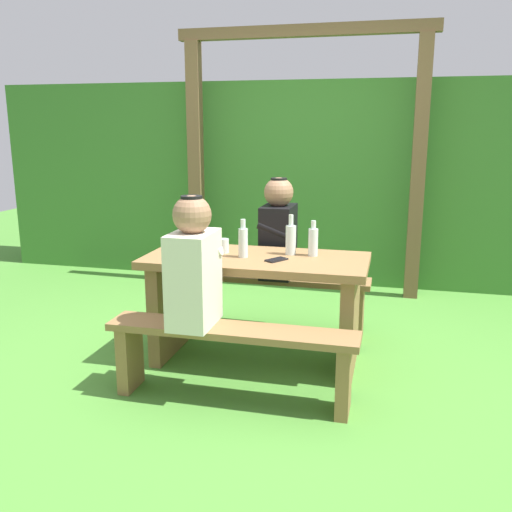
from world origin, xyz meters
TOP-DOWN VIEW (x-y plane):
  - ground_plane at (0.00, 0.00)m, footprint 12.00×12.00m
  - hedge_backdrop at (0.00, 2.31)m, footprint 6.40×0.71m
  - pergola_post_left at (-1.01, 1.71)m, footprint 0.12×0.12m
  - pergola_post_right at (1.01, 1.71)m, footprint 0.12×0.12m
  - pergola_crossbeam at (0.00, 1.71)m, footprint 2.26×0.10m
  - picnic_table at (0.00, 0.00)m, footprint 1.40×0.64m
  - bench_near at (0.00, -0.56)m, footprint 1.40×0.24m
  - bench_far at (0.00, 0.56)m, footprint 1.40×0.24m
  - person_white_shirt at (-0.21, -0.55)m, footprint 0.25×0.35m
  - person_black_coat at (0.03, 0.55)m, footprint 0.25×0.35m
  - drinking_glass at (-0.23, 0.06)m, footprint 0.07×0.07m
  - bottle_left at (-0.08, -0.03)m, footprint 0.06×0.06m
  - bottle_right at (0.20, 0.12)m, footprint 0.07×0.07m
  - bottle_center at (0.34, 0.12)m, footprint 0.06×0.06m
  - cell_phone at (0.15, -0.07)m, footprint 0.14×0.16m

SIDE VIEW (x-z plane):
  - ground_plane at x=0.00m, z-range 0.00..0.00m
  - bench_near at x=0.00m, z-range 0.09..0.53m
  - bench_far at x=0.00m, z-range 0.09..0.53m
  - picnic_table at x=0.00m, z-range 0.13..0.83m
  - cell_phone at x=0.15m, z-range 0.70..0.71m
  - drinking_glass at x=-0.23m, z-range 0.70..0.80m
  - person_white_shirt at x=-0.21m, z-range 0.40..1.12m
  - person_black_coat at x=0.03m, z-range 0.40..1.12m
  - bottle_center at x=0.34m, z-range 0.68..0.91m
  - bottle_left at x=-0.08m, z-range 0.68..0.93m
  - bottle_right at x=0.20m, z-range 0.68..0.93m
  - hedge_backdrop at x=0.00m, z-range 0.00..1.92m
  - pergola_post_left at x=-1.01m, z-range 0.00..2.25m
  - pergola_post_right at x=1.01m, z-range 0.00..2.25m
  - pergola_crossbeam at x=0.00m, z-range 2.25..2.35m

